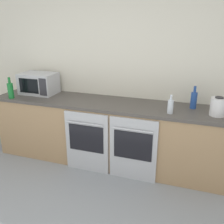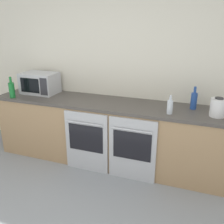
{
  "view_description": "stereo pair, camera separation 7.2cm",
  "coord_description": "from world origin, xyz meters",
  "px_view_note": "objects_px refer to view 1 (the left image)",
  "views": [
    {
      "loc": [
        1.11,
        -1.22,
        1.93
      ],
      "look_at": [
        0.08,
        1.84,
        0.77
      ],
      "focal_mm": 40.0,
      "sensor_mm": 36.0,
      "label": 1
    },
    {
      "loc": [
        1.18,
        -1.19,
        1.93
      ],
      "look_at": [
        0.08,
        1.84,
        0.77
      ],
      "focal_mm": 40.0,
      "sensor_mm": 36.0,
      "label": 2
    }
  ],
  "objects_px": {
    "oven_left": "(87,142)",
    "bottle_green": "(11,90)",
    "microwave": "(39,83)",
    "bottle_blue": "(194,100)",
    "oven_right": "(133,150)",
    "bottle_clear": "(170,106)",
    "kettle": "(218,107)"
  },
  "relations": [
    {
      "from": "oven_left",
      "to": "bottle_green",
      "type": "height_order",
      "value": "bottle_green"
    },
    {
      "from": "microwave",
      "to": "bottle_green",
      "type": "xyz_separation_m",
      "value": [
        -0.24,
        -0.35,
        -0.04
      ]
    },
    {
      "from": "oven_left",
      "to": "microwave",
      "type": "distance_m",
      "value": 1.23
    },
    {
      "from": "microwave",
      "to": "kettle",
      "type": "bearing_deg",
      "value": -3.75
    },
    {
      "from": "oven_right",
      "to": "bottle_clear",
      "type": "relative_size",
      "value": 3.71
    },
    {
      "from": "microwave",
      "to": "bottle_green",
      "type": "height_order",
      "value": "microwave"
    },
    {
      "from": "kettle",
      "to": "bottle_blue",
      "type": "bearing_deg",
      "value": 146.89
    },
    {
      "from": "microwave",
      "to": "bottle_blue",
      "type": "distance_m",
      "value": 2.25
    },
    {
      "from": "bottle_green",
      "to": "bottle_blue",
      "type": "relative_size",
      "value": 1.05
    },
    {
      "from": "bottle_green",
      "to": "bottle_clear",
      "type": "bearing_deg",
      "value": 2.15
    },
    {
      "from": "oven_left",
      "to": "kettle",
      "type": "relative_size",
      "value": 3.75
    },
    {
      "from": "microwave",
      "to": "bottle_clear",
      "type": "distance_m",
      "value": 2.01
    },
    {
      "from": "microwave",
      "to": "bottle_green",
      "type": "relative_size",
      "value": 1.76
    },
    {
      "from": "oven_left",
      "to": "microwave",
      "type": "height_order",
      "value": "microwave"
    },
    {
      "from": "oven_right",
      "to": "bottle_blue",
      "type": "relative_size",
      "value": 2.93
    },
    {
      "from": "microwave",
      "to": "bottle_blue",
      "type": "xyz_separation_m",
      "value": [
        2.25,
        0.01,
        -0.04
      ]
    },
    {
      "from": "oven_right",
      "to": "bottle_clear",
      "type": "bearing_deg",
      "value": 23.24
    },
    {
      "from": "bottle_green",
      "to": "kettle",
      "type": "distance_m",
      "value": 2.77
    },
    {
      "from": "oven_left",
      "to": "microwave",
      "type": "xyz_separation_m",
      "value": [
        -0.97,
        0.44,
        0.63
      ]
    },
    {
      "from": "oven_right",
      "to": "microwave",
      "type": "bearing_deg",
      "value": 164.73
    },
    {
      "from": "oven_left",
      "to": "bottle_blue",
      "type": "distance_m",
      "value": 1.48
    },
    {
      "from": "bottle_blue",
      "to": "bottle_green",
      "type": "bearing_deg",
      "value": -171.74
    },
    {
      "from": "oven_right",
      "to": "oven_left",
      "type": "bearing_deg",
      "value": 180.0
    },
    {
      "from": "microwave",
      "to": "bottle_blue",
      "type": "bearing_deg",
      "value": 0.33
    },
    {
      "from": "oven_right",
      "to": "microwave",
      "type": "height_order",
      "value": "microwave"
    },
    {
      "from": "oven_right",
      "to": "bottle_blue",
      "type": "xyz_separation_m",
      "value": [
        0.65,
        0.45,
        0.58
      ]
    },
    {
      "from": "oven_left",
      "to": "oven_right",
      "type": "bearing_deg",
      "value": 0.0
    },
    {
      "from": "oven_left",
      "to": "oven_right",
      "type": "distance_m",
      "value": 0.63
    },
    {
      "from": "bottle_blue",
      "to": "kettle",
      "type": "xyz_separation_m",
      "value": [
        0.27,
        -0.18,
        -0.0
      ]
    },
    {
      "from": "oven_left",
      "to": "oven_right",
      "type": "relative_size",
      "value": 1.0
    },
    {
      "from": "oven_right",
      "to": "bottle_green",
      "type": "bearing_deg",
      "value": 177.26
    },
    {
      "from": "bottle_clear",
      "to": "bottle_blue",
      "type": "height_order",
      "value": "bottle_blue"
    }
  ]
}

